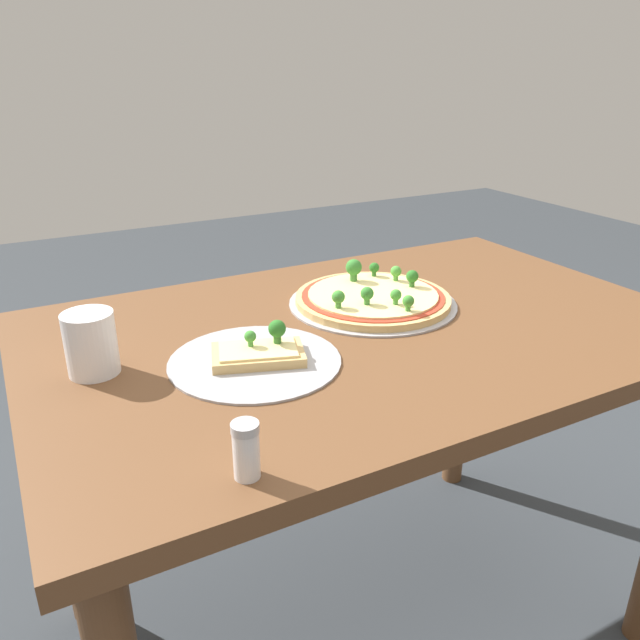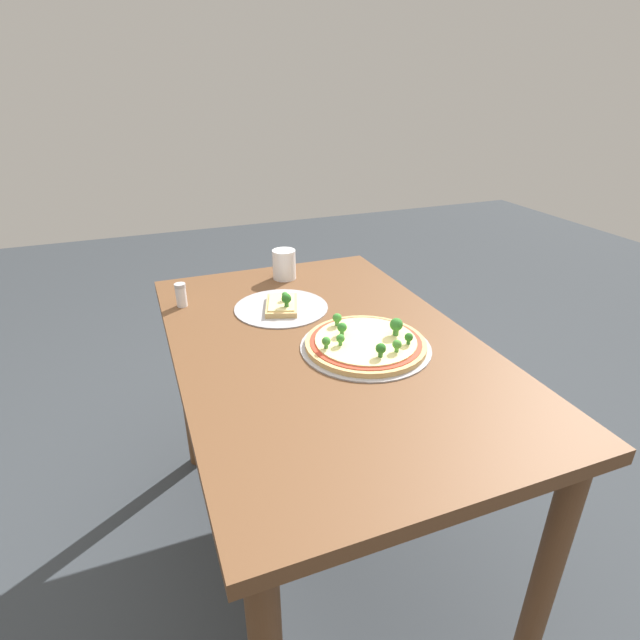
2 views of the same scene
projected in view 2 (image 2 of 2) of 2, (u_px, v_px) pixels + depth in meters
The scene contains 6 objects.
ground_plane at pixel (324, 542), 1.66m from camera, with size 8.00×8.00×0.00m, color #33383D.
dining_table at pixel (325, 375), 1.37m from camera, with size 1.22×0.78×0.76m.
pizza_tray_whole at pixel (366, 343), 1.29m from camera, with size 0.34×0.34×0.07m.
pizza_tray_slice at pixel (282, 306), 1.51m from camera, with size 0.28×0.28×0.06m.
drinking_cup at pixel (284, 264), 1.72m from camera, with size 0.08×0.08×0.10m, color white.
condiment_shaker at pixel (181, 295), 1.52m from camera, with size 0.03×0.03×0.07m.
Camera 2 is at (1.09, -0.43, 1.39)m, focal length 28.00 mm.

